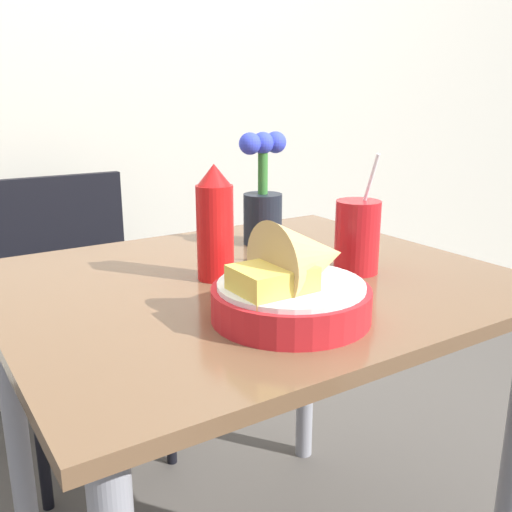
{
  "coord_description": "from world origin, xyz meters",
  "views": [
    {
      "loc": [
        -0.55,
        -0.86,
        1.06
      ],
      "look_at": [
        -0.03,
        -0.06,
        0.79
      ],
      "focal_mm": 40.0,
      "sensor_mm": 36.0,
      "label": 1
    }
  ],
  "objects_px": {
    "ketchup_bottle": "(215,224)",
    "drink_cup": "(357,239)",
    "food_basket": "(296,283)",
    "flower_vase": "(263,197)",
    "chair_far_window": "(72,291)"
  },
  "relations": [
    {
      "from": "chair_far_window",
      "to": "flower_vase",
      "type": "xyz_separation_m",
      "value": [
        0.3,
        -0.59,
        0.34
      ]
    },
    {
      "from": "chair_far_window",
      "to": "ketchup_bottle",
      "type": "distance_m",
      "value": 0.83
    },
    {
      "from": "chair_far_window",
      "to": "food_basket",
      "type": "distance_m",
      "value": 1.04
    },
    {
      "from": "ketchup_bottle",
      "to": "drink_cup",
      "type": "distance_m",
      "value": 0.27
    },
    {
      "from": "food_basket",
      "to": "flower_vase",
      "type": "relative_size",
      "value": 0.97
    },
    {
      "from": "chair_far_window",
      "to": "drink_cup",
      "type": "distance_m",
      "value": 0.97
    },
    {
      "from": "food_basket",
      "to": "drink_cup",
      "type": "relative_size",
      "value": 1.06
    },
    {
      "from": "food_basket",
      "to": "ketchup_bottle",
      "type": "distance_m",
      "value": 0.24
    },
    {
      "from": "ketchup_bottle",
      "to": "drink_cup",
      "type": "relative_size",
      "value": 0.93
    },
    {
      "from": "food_basket",
      "to": "flower_vase",
      "type": "xyz_separation_m",
      "value": [
        0.21,
        0.41,
        0.05
      ]
    },
    {
      "from": "drink_cup",
      "to": "ketchup_bottle",
      "type": "bearing_deg",
      "value": 155.86
    },
    {
      "from": "food_basket",
      "to": "flower_vase",
      "type": "height_order",
      "value": "flower_vase"
    },
    {
      "from": "ketchup_bottle",
      "to": "flower_vase",
      "type": "height_order",
      "value": "flower_vase"
    },
    {
      "from": "drink_cup",
      "to": "flower_vase",
      "type": "height_order",
      "value": "flower_vase"
    },
    {
      "from": "drink_cup",
      "to": "flower_vase",
      "type": "bearing_deg",
      "value": 95.9
    }
  ]
}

